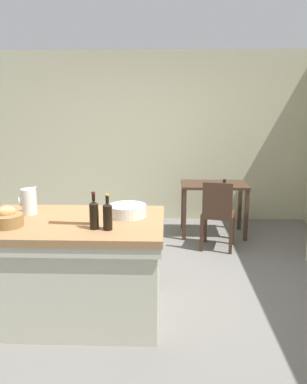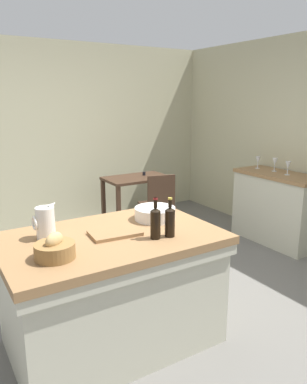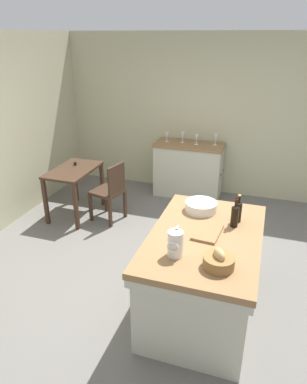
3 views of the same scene
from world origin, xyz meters
name	(u,v)px [view 3 (image 3 of 3)]	position (x,y,z in m)	size (l,w,h in m)	color
ground_plane	(169,274)	(0.00, 0.00, 0.00)	(6.76, 6.76, 0.00)	#66635E
wall_right	(214,117)	(2.60, 0.00, 1.30)	(0.12, 5.20, 2.60)	#B7B28E
island_table	(203,270)	(-0.45, -0.46, 0.47)	(1.55, 1.00, 0.87)	olive
side_cabinet	(188,170)	(2.26, 0.32, 0.45)	(0.52, 1.15, 0.91)	olive
writing_desk	(74,176)	(1.01, 1.77, 0.62)	(0.90, 0.56, 0.79)	#3D281C
wooden_chair	(110,190)	(1.00, 1.18, 0.48)	(0.48, 0.48, 0.89)	#3D281C
pitcher	(175,243)	(-0.86, -0.28, 0.98)	(0.17, 0.13, 0.27)	silver
wash_bowl	(201,206)	(0.01, -0.32, 0.92)	(0.33, 0.33, 0.10)	silver
bread_basket	(219,261)	(-0.91, -0.64, 0.93)	(0.25, 0.25, 0.17)	olive
cutting_board	(208,232)	(-0.42, -0.47, 0.88)	(0.35, 0.22, 0.02)	olive
wine_bottle_dark	(238,211)	(-0.10, -0.70, 0.98)	(0.07, 0.07, 0.28)	black
wine_bottle_amber	(235,215)	(-0.21, -0.68, 0.99)	(0.07, 0.07, 0.29)	black
wine_glass_far_left	(216,137)	(2.32, -0.09, 1.03)	(0.07, 0.07, 0.19)	white
wine_glass_left	(197,137)	(2.26, 0.21, 1.02)	(0.07, 0.07, 0.17)	white
wine_glass_middle	(183,135)	(2.30, 0.45, 1.02)	(0.07, 0.07, 0.17)	white
wine_glass_right	(167,135)	(2.28, 0.72, 1.01)	(0.07, 0.07, 0.16)	white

